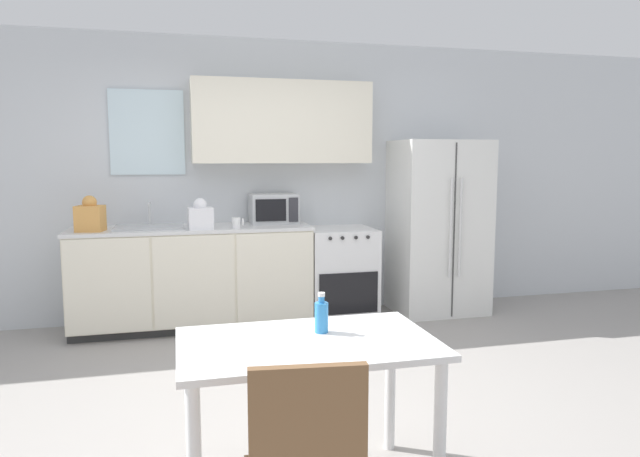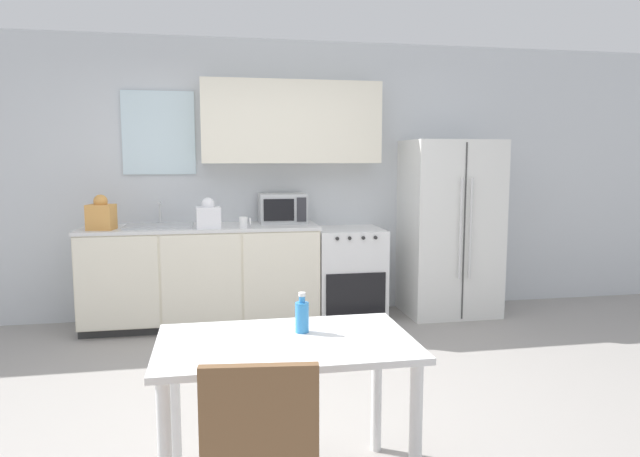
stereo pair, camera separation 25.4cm
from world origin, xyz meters
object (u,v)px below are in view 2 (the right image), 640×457
object	(u,v)px
refrigerator	(450,228)
coffee_mug	(244,222)
drink_bottle	(302,316)
dining_table	(286,364)
oven_range	(348,273)
microwave	(282,208)

from	to	relation	value
refrigerator	coffee_mug	distance (m)	2.06
coffee_mug	drink_bottle	xyz separation A→B (m)	(0.13, -2.54, -0.17)
refrigerator	drink_bottle	distance (m)	3.32
coffee_mug	dining_table	bearing A→B (deg)	-89.22
dining_table	drink_bottle	size ratio (longest dim) A/B	6.02
oven_range	refrigerator	xyz separation A→B (m)	(1.03, -0.02, 0.43)
refrigerator	dining_table	distance (m)	3.47
refrigerator	drink_bottle	bearing A→B (deg)	-125.26
dining_table	refrigerator	bearing A→B (deg)	54.48
oven_range	drink_bottle	size ratio (longest dim) A/B	4.58
coffee_mug	dining_table	size ratio (longest dim) A/B	0.09
drink_bottle	dining_table	bearing A→B (deg)	-131.82
oven_range	dining_table	bearing A→B (deg)	-108.97
microwave	coffee_mug	bearing A→B (deg)	-140.94
dining_table	microwave	bearing A→B (deg)	83.28
refrigerator	coffee_mug	bearing A→B (deg)	-175.09
oven_range	drink_bottle	distance (m)	2.90
dining_table	drink_bottle	bearing A→B (deg)	48.18
oven_range	microwave	xyz separation A→B (m)	(-0.63, 0.11, 0.64)
microwave	drink_bottle	world-z (taller)	microwave
refrigerator	microwave	bearing A→B (deg)	175.34
oven_range	microwave	world-z (taller)	microwave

